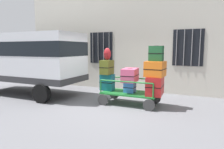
% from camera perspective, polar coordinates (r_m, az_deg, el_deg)
% --- Properties ---
extents(ground_plane, '(40.00, 40.00, 0.00)m').
position_cam_1_polar(ground_plane, '(7.10, 0.55, -8.67)').
color(ground_plane, slate).
extents(building_wall, '(12.00, 0.38, 5.00)m').
position_cam_1_polar(building_wall, '(9.42, 7.34, 10.57)').
color(building_wall, beige).
rests_on(building_wall, ground).
extents(van, '(4.83, 1.97, 2.58)m').
position_cam_1_polar(van, '(9.29, -22.79, 4.54)').
color(van, silver).
rests_on(van, ground).
extents(luggage_cart, '(2.00, 1.06, 0.43)m').
position_cam_1_polar(luggage_cart, '(7.14, 5.07, -5.74)').
color(luggage_cart, '#1E722D').
rests_on(luggage_cart, ground).
extents(cart_railing, '(1.89, 0.92, 0.47)m').
position_cam_1_polar(cart_railing, '(7.05, 5.12, -2.12)').
color(cart_railing, '#1E722D').
rests_on(cart_railing, luggage_cart).
extents(suitcase_left_bottom, '(0.52, 0.33, 0.60)m').
position_cam_1_polar(suitcase_left_bottom, '(7.40, -1.36, -2.23)').
color(suitcase_left_bottom, '#0F5960').
rests_on(suitcase_left_bottom, luggage_cart).
extents(suitcase_left_middle, '(0.40, 0.49, 0.52)m').
position_cam_1_polar(suitcase_left_middle, '(7.29, -1.50, 2.08)').
color(suitcase_left_middle, '#4C5119').
rests_on(suitcase_left_middle, suitcase_left_bottom).
extents(suitcase_midleft_bottom, '(0.39, 0.34, 0.39)m').
position_cam_1_polar(suitcase_midleft_bottom, '(7.08, 5.09, -3.58)').
color(suitcase_midleft_bottom, '#3372C6').
rests_on(suitcase_midleft_bottom, luggage_cart).
extents(suitcase_midleft_middle, '(0.54, 0.82, 0.46)m').
position_cam_1_polar(suitcase_midleft_middle, '(7.02, 5.16, -0.15)').
color(suitcase_midleft_middle, '#CC4C72').
rests_on(suitcase_midleft_middle, suitcase_midleft_bottom).
extents(suitcase_center_bottom, '(0.55, 0.87, 0.63)m').
position_cam_1_polar(suitcase_center_bottom, '(6.84, 12.15, -3.11)').
color(suitcase_center_bottom, '#B21E1E').
rests_on(suitcase_center_bottom, luggage_cart).
extents(suitcase_center_middle, '(0.65, 0.70, 0.51)m').
position_cam_1_polar(suitcase_center_middle, '(6.72, 12.22, 1.59)').
color(suitcase_center_middle, orange).
rests_on(suitcase_center_middle, suitcase_center_bottom).
extents(suitcase_center_top, '(0.48, 0.32, 0.50)m').
position_cam_1_polar(suitcase_center_top, '(6.76, 12.46, 5.89)').
color(suitcase_center_top, '#194C28').
rests_on(suitcase_center_top, suitcase_center_middle).
extents(backpack, '(0.27, 0.22, 0.44)m').
position_cam_1_polar(backpack, '(7.29, -1.37, 5.86)').
color(backpack, maroon).
rests_on(backpack, suitcase_left_middle).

